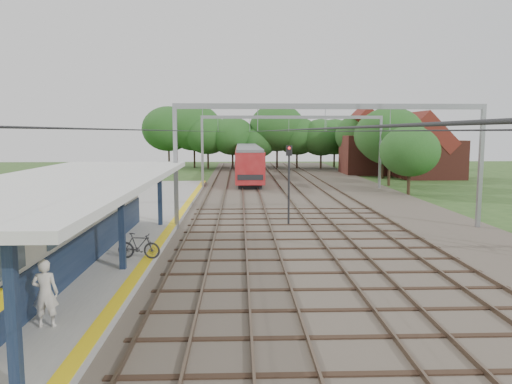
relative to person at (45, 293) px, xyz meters
name	(u,v)px	position (x,y,z in m)	size (l,w,h in m)	color
ground	(298,342)	(6.62, -0.41, -1.26)	(160.00, 160.00, 0.00)	#2D4C1E
ballast_bed	(303,195)	(10.62, 29.59, -1.21)	(18.00, 90.00, 0.10)	#473D33
platform	(128,231)	(-0.88, 13.59, -1.09)	(5.00, 52.00, 0.35)	gray
yellow_stripe	(170,228)	(1.37, 13.59, -0.91)	(0.45, 52.00, 0.01)	yellow
station_building	(51,220)	(-2.26, 6.59, 0.78)	(3.41, 18.00, 3.40)	beige
canopy	(69,182)	(-1.15, 5.59, 2.38)	(6.40, 20.00, 3.44)	#111E35
rail_tracks	(274,194)	(8.12, 29.59, -1.09)	(11.80, 88.00, 0.15)	brown
catenary_system	(304,131)	(10.01, 24.87, 4.25)	(17.22, 88.00, 7.00)	gray
tree_band	(278,136)	(10.46, 56.71, 3.66)	(31.72, 30.88, 8.82)	#382619
house_near	(429,153)	(27.62, 45.59, 1.73)	(7.00, 6.12, 7.89)	brown
house_far	(374,149)	(22.62, 51.59, 1.97)	(8.00, 6.12, 8.66)	brown
person	(45,293)	(0.00, 0.00, 0.00)	(0.67, 0.44, 1.83)	beige
bicycle	(139,246)	(1.02, 7.10, -0.39)	(0.50, 1.76, 1.06)	black
train	(247,159)	(6.12, 50.63, 0.82)	(2.84, 35.32, 3.73)	black
signal_post	(289,174)	(7.97, 15.78, 1.77)	(0.37, 0.32, 4.69)	black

